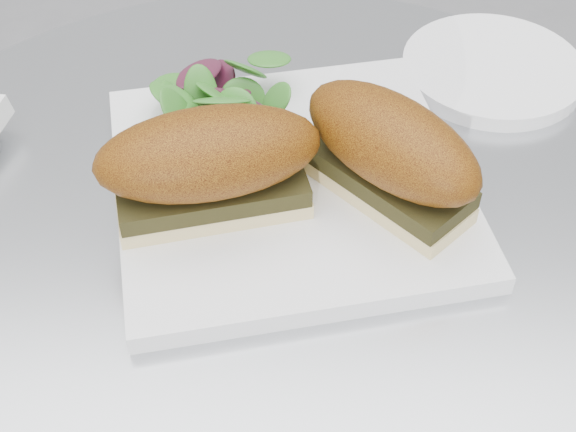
# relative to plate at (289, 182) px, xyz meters

# --- Properties ---
(table) EXTENTS (0.70, 0.70, 0.73)m
(table) POSITION_rel_plate_xyz_m (-0.01, -0.06, -0.25)
(table) COLOR #B0B3B7
(table) RESTS_ON ground
(plate) EXTENTS (0.30, 0.30, 0.02)m
(plate) POSITION_rel_plate_xyz_m (0.00, 0.00, 0.00)
(plate) COLOR white
(plate) RESTS_ON table
(sandwich_left) EXTENTS (0.17, 0.10, 0.08)m
(sandwich_left) POSITION_rel_plate_xyz_m (-0.05, -0.03, 0.05)
(sandwich_left) COLOR #F6DC99
(sandwich_left) RESTS_ON plate
(sandwich_right) EXTENTS (0.15, 0.15, 0.08)m
(sandwich_right) POSITION_rel_plate_xyz_m (0.07, -0.02, 0.05)
(sandwich_right) COLOR #F6DC99
(sandwich_right) RESTS_ON plate
(salad) EXTENTS (0.10, 0.10, 0.05)m
(salad) POSITION_rel_plate_xyz_m (-0.05, 0.07, 0.03)
(salad) COLOR #3C872C
(salad) RESTS_ON plate
(saucer) EXTENTS (0.16, 0.16, 0.01)m
(saucer) POSITION_rel_plate_xyz_m (0.18, 0.15, -0.00)
(saucer) COLOR white
(saucer) RESTS_ON table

